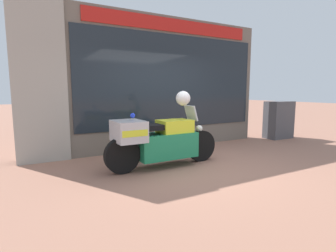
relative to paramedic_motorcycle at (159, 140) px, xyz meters
The scene contains 6 objects.
ground_plane 0.95m from the paramedic_motorcycle, 22.12° to the right, with size 60.00×60.00×0.00m, color #9E6B56.
shop_building 2.07m from the paramedic_motorcycle, 81.41° to the left, with size 6.37×0.55×3.37m.
window_display 2.10m from the paramedic_motorcycle, 56.07° to the left, with size 4.87×0.30×1.99m.
paramedic_motorcycle is the anchor object (origin of this frame).
utility_cabinet 4.91m from the paramedic_motorcycle, 12.67° to the left, with size 0.87×0.51×1.17m, color #4C4C51.
white_helmet 0.97m from the paramedic_motorcycle, ahead, with size 0.29×0.29×0.29m, color white.
Camera 1 is at (-2.95, -4.18, 1.50)m, focal length 28.00 mm.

